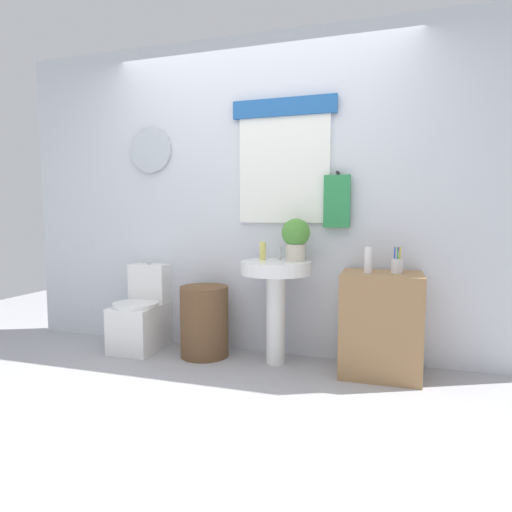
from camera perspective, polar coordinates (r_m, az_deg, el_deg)
name	(u,v)px	position (r m, az deg, el deg)	size (l,w,h in m)	color
ground_plane	(204,405)	(2.81, -6.83, -18.82)	(8.00, 8.00, 0.00)	#A3A3A8
back_wall	(260,196)	(3.64, 0.49, 7.86)	(4.40, 0.18, 2.60)	silver
toilet	(142,316)	(3.91, -14.71, -7.65)	(0.38, 0.51, 0.74)	white
laundry_hamper	(204,321)	(3.60, -6.81, -8.52)	(0.39, 0.39, 0.58)	brown
pedestal_sink	(276,286)	(3.34, 2.62, -3.95)	(0.54, 0.54, 0.80)	white
faucet	(280,253)	(3.42, 3.15, 0.35)	(0.03, 0.03, 0.10)	silver
wooden_cabinet	(381,324)	(3.28, 16.11, -8.58)	(0.56, 0.44, 0.74)	#9E754C
soap_bottle	(263,251)	(3.38, 0.89, 0.68)	(0.05, 0.05, 0.14)	#DBD166
potted_plant	(296,237)	(3.32, 5.25, 2.50)	(0.22, 0.22, 0.32)	beige
lotion_bottle	(368,260)	(3.16, 14.54, -0.50)	(0.05, 0.05, 0.19)	white
toothbrush_cup	(397,265)	(3.22, 18.05, -1.17)	(0.08, 0.08, 0.19)	silver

